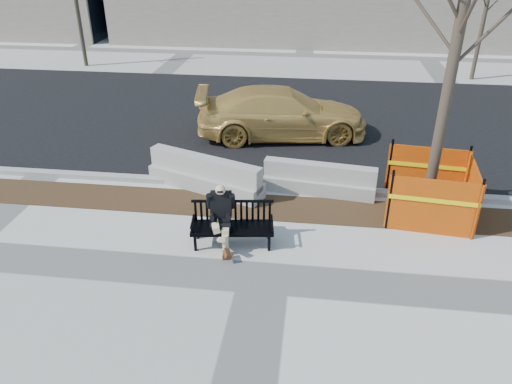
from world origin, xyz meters
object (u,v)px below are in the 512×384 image
jersey_barrier_right (318,192)px  tree_fence (425,213)px  bench (233,244)px  seated_man (222,243)px  sedan (281,136)px  jersey_barrier_left (206,189)px

jersey_barrier_right → tree_fence: bearing=-9.0°
bench → jersey_barrier_right: size_ratio=0.63×
bench → seated_man: bearing=168.5°
tree_fence → sedan: 5.64m
jersey_barrier_left → seated_man: bearing=-48.3°
jersey_barrier_left → tree_fence: bearing=15.6°
tree_fence → jersey_barrier_right: 2.50m
seated_man → jersey_barrier_left: seated_man is taller
seated_man → jersey_barrier_right: bearing=44.8°
jersey_barrier_left → jersey_barrier_right: (2.77, 0.17, 0.00)m
bench → tree_fence: (4.10, 1.78, 0.00)m
seated_man → jersey_barrier_right: (1.93, 2.47, 0.00)m
tree_fence → sedan: bearing=129.7°
seated_man → sedan: size_ratio=0.25×
seated_man → tree_fence: (4.33, 1.76, 0.00)m
tree_fence → jersey_barrier_left: 5.20m
sedan → jersey_barrier_right: 3.82m
jersey_barrier_right → jersey_barrier_left: bearing=-169.1°
seated_man → tree_fence: bearing=15.0°
tree_fence → seated_man: bearing=-157.8°
sedan → seated_man: bearing=163.4°
seated_man → sedan: 6.14m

